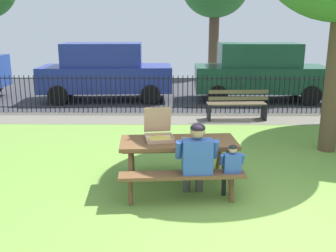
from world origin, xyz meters
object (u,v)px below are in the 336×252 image
at_px(pizza_box_open, 159,133).
at_px(parked_car_left, 106,71).
at_px(parked_car_center, 259,71).
at_px(adult_at_table, 196,158).
at_px(park_bench_center, 237,105).
at_px(picnic_table_foreground, 178,151).
at_px(pizza_slice_on_table, 186,140).
at_px(child_at_table, 231,166).

xyz_separation_m(pizza_box_open, parked_car_left, (-2.09, 7.30, 0.14)).
relative_size(pizza_box_open, parked_car_center, 0.13).
relative_size(adult_at_table, park_bench_center, 0.73).
relative_size(pizza_box_open, park_bench_center, 0.35).
xyz_separation_m(picnic_table_foreground, parked_car_center, (2.85, 7.40, 0.41)).
distance_m(pizza_slice_on_table, parked_car_center, 7.88).
xyz_separation_m(picnic_table_foreground, adult_at_table, (0.25, -0.48, 0.06)).
bearing_deg(pizza_slice_on_table, park_bench_center, 71.18).
bearing_deg(adult_at_table, pizza_slice_on_table, 105.39).
height_order(pizza_box_open, adult_at_table, pizza_box_open).
bearing_deg(pizza_box_open, picnic_table_foreground, -19.23).
height_order(picnic_table_foreground, pizza_box_open, pizza_box_open).
height_order(pizza_box_open, child_at_table, pizza_box_open).
bearing_deg(picnic_table_foreground, adult_at_table, -62.43).
bearing_deg(adult_at_table, pizza_box_open, 133.41).
height_order(park_bench_center, parked_car_center, parked_car_center).
bearing_deg(parked_car_center, pizza_box_open, -113.39).
bearing_deg(parked_car_left, park_bench_center, -35.43).
height_order(pizza_box_open, parked_car_left, parked_car_left).
xyz_separation_m(pizza_slice_on_table, park_bench_center, (1.54, 4.51, -0.36)).
bearing_deg(picnic_table_foreground, park_bench_center, 69.96).
distance_m(park_bench_center, parked_car_left, 5.00).
height_order(adult_at_table, parked_car_left, parked_car_left).
bearing_deg(parked_car_center, parked_car_left, -179.98).
distance_m(adult_at_table, parked_car_left, 8.33).
distance_m(pizza_box_open, parked_car_left, 7.59).
relative_size(pizza_box_open, adult_at_table, 0.48).
xyz_separation_m(park_bench_center, parked_car_left, (-4.04, 2.88, 0.59)).
relative_size(parked_car_left, parked_car_center, 1.01).
xyz_separation_m(pizza_slice_on_table, parked_car_center, (2.74, 7.39, 0.23)).
relative_size(adult_at_table, child_at_table, 1.36).
relative_size(park_bench_center, parked_car_left, 0.36).
height_order(pizza_slice_on_table, park_bench_center, park_bench_center).
bearing_deg(child_at_table, pizza_slice_on_table, 142.87).
xyz_separation_m(adult_at_table, child_at_table, (0.51, 0.01, -0.13)).
bearing_deg(child_at_table, parked_car_left, 111.83).
distance_m(child_at_table, parked_car_center, 8.16).
bearing_deg(adult_at_table, child_at_table, 1.49).
distance_m(child_at_table, parked_car_left, 8.49).
distance_m(pizza_box_open, pizza_slice_on_table, 0.44).
bearing_deg(park_bench_center, adult_at_table, -105.60).
distance_m(adult_at_table, child_at_table, 0.52).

